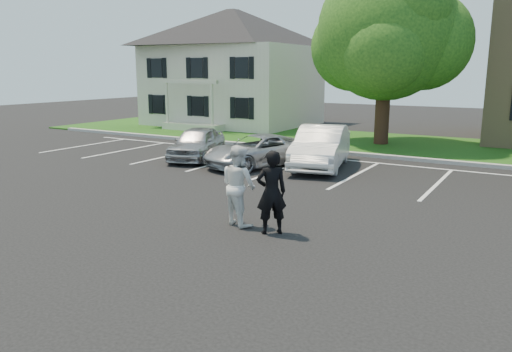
{
  "coord_description": "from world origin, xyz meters",
  "views": [
    {
      "loc": [
        5.78,
        -8.79,
        3.67
      ],
      "look_at": [
        0.0,
        1.0,
        1.25
      ],
      "focal_mm": 35.0,
      "sensor_mm": 36.0,
      "label": 1
    }
  ],
  "objects": [
    {
      "name": "man_black_suit",
      "position": [
        0.52,
        0.8,
        0.97
      ],
      "size": [
        0.83,
        0.82,
        1.93
      ],
      "primitive_type": "imported",
      "rotation": [
        0.0,
        0.0,
        3.88
      ],
      "color": "black",
      "rests_on": "ground"
    },
    {
      "name": "house",
      "position": [
        -13.0,
        19.97,
        3.83
      ],
      "size": [
        10.3,
        9.22,
        7.6
      ],
      "color": "beige",
      "rests_on": "ground"
    },
    {
      "name": "tree",
      "position": [
        -1.32,
        15.77,
        5.35
      ],
      "size": [
        7.8,
        7.2,
        8.8
      ],
      "color": "black",
      "rests_on": "ground"
    },
    {
      "name": "stall_lines",
      "position": [
        1.4,
        8.95,
        0.01
      ],
      "size": [
        34.0,
        5.36,
        0.01
      ],
      "color": "silver",
      "rests_on": "ground"
    },
    {
      "name": "man_white_shirt",
      "position": [
        -0.48,
        1.0,
        0.97
      ],
      "size": [
        1.15,
        1.03,
        1.94
      ],
      "primitive_type": "imported",
      "rotation": [
        0.0,
        0.0,
        2.77
      ],
      "color": "white",
      "rests_on": "ground"
    },
    {
      "name": "car_silver_west",
      "position": [
        -6.88,
        7.79,
        0.68
      ],
      "size": [
        2.77,
        4.28,
        1.35
      ],
      "primitive_type": "imported",
      "rotation": [
        0.0,
        0.0,
        0.32
      ],
      "color": "#A9A9AD",
      "rests_on": "ground"
    },
    {
      "name": "car_white_sedan",
      "position": [
        -1.66,
        8.7,
        0.79
      ],
      "size": [
        2.79,
        5.09,
        1.59
      ],
      "primitive_type": "imported",
      "rotation": [
        0.0,
        0.0,
        0.24
      ],
      "color": "white",
      "rests_on": "ground"
    },
    {
      "name": "ground_plane",
      "position": [
        0.0,
        0.0,
        0.0
      ],
      "size": [
        90.0,
        90.0,
        0.0
      ],
      "primitive_type": "plane",
      "color": "black",
      "rests_on": "ground"
    },
    {
      "name": "curb",
      "position": [
        0.0,
        12.0,
        0.07
      ],
      "size": [
        40.0,
        0.3,
        0.15
      ],
      "primitive_type": "cube",
      "color": "#979792",
      "rests_on": "ground"
    },
    {
      "name": "car_silver_minivan",
      "position": [
        -3.86,
        7.68,
        0.61
      ],
      "size": [
        3.5,
        4.84,
        1.22
      ],
      "primitive_type": "imported",
      "rotation": [
        0.0,
        0.0,
        -0.38
      ],
      "color": "#A2A4AA",
      "rests_on": "ground"
    },
    {
      "name": "grass_strip",
      "position": [
        0.0,
        16.0,
        0.04
      ],
      "size": [
        44.0,
        8.0,
        0.08
      ],
      "primitive_type": "cube",
      "color": "#154713",
      "rests_on": "ground"
    }
  ]
}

